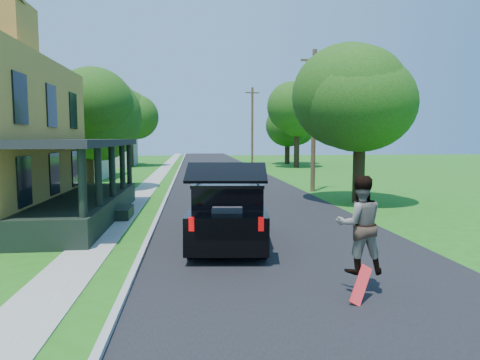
{
  "coord_description": "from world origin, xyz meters",
  "views": [
    {
      "loc": [
        -2.66,
        -11.18,
        3.16
      ],
      "look_at": [
        -1.08,
        3.0,
        1.77
      ],
      "focal_mm": 32.0,
      "sensor_mm": 36.0,
      "label": 1
    }
  ],
  "objects": [
    {
      "name": "tree_right_far",
      "position": [
        9.13,
        41.4,
        5.64
      ],
      "size": [
        6.92,
        7.16,
        8.63
      ],
      "rotation": [
        0.0,
        0.0,
        -0.39
      ],
      "color": "black",
      "rests_on": "ground"
    },
    {
      "name": "street",
      "position": [
        0.0,
        20.0,
        0.0
      ],
      "size": [
        8.0,
        120.0,
        0.02
      ],
      "primitive_type": "cube",
      "color": "black",
      "rests_on": "ground"
    },
    {
      "name": "tree_right_mid",
      "position": [
        8.67,
        34.74,
        6.33
      ],
      "size": [
        5.96,
        5.97,
        9.28
      ],
      "rotation": [
        0.0,
        0.0,
        -0.12
      ],
      "color": "black",
      "rests_on": "ground"
    },
    {
      "name": "skateboarder",
      "position": [
        0.69,
        -3.0,
        1.43
      ],
      "size": [
        1.01,
        0.81,
        1.99
      ],
      "rotation": [
        0.0,
        0.0,
        3.08
      ],
      "color": "black",
      "rests_on": "ground"
    },
    {
      "name": "neighbor_house_mid",
      "position": [
        -13.5,
        24.0,
        4.19
      ],
      "size": [
        12.78,
        12.78,
        8.3
      ],
      "color": "#9E988C",
      "rests_on": "ground"
    },
    {
      "name": "utility_pole_near",
      "position": [
        4.5,
        13.65,
        4.31
      ],
      "size": [
        1.63,
        0.29,
        8.33
      ],
      "rotation": [
        0.0,
        0.0,
        -0.11
      ],
      "color": "#493622",
      "rests_on": "ground"
    },
    {
      "name": "ground",
      "position": [
        0.0,
        0.0,
        0.0
      ],
      "size": [
        140.0,
        140.0,
        0.0
      ],
      "primitive_type": "plane",
      "color": "#226013",
      "rests_on": "ground"
    },
    {
      "name": "skateboard",
      "position": [
        0.55,
        -3.48,
        0.32
      ],
      "size": [
        0.6,
        0.49,
        0.7
      ],
      "rotation": [
        0.0,
        0.0,
        -0.23
      ],
      "color": "red",
      "rests_on": "ground"
    },
    {
      "name": "curb",
      "position": [
        -4.05,
        20.0,
        0.0
      ],
      "size": [
        0.15,
        120.0,
        0.12
      ],
      "primitive_type": "cube",
      "color": "#9E9E99",
      "rests_on": "ground"
    },
    {
      "name": "neighbor_house_far",
      "position": [
        -13.5,
        40.0,
        4.19
      ],
      "size": [
        12.78,
        12.78,
        8.3
      ],
      "color": "#9E988C",
      "rests_on": "ground"
    },
    {
      "name": "black_suv",
      "position": [
        -1.59,
        1.5,
        0.98
      ],
      "size": [
        2.64,
        5.68,
        2.56
      ],
      "rotation": [
        0.0,
        0.0,
        -0.11
      ],
      "color": "black",
      "rests_on": "ground"
    },
    {
      "name": "tree_left_far",
      "position": [
        -9.56,
        38.12,
        6.07
      ],
      "size": [
        7.03,
        7.17,
        9.23
      ],
      "rotation": [
        0.0,
        0.0,
        -0.3
      ],
      "color": "black",
      "rests_on": "ground"
    },
    {
      "name": "utility_pole_far",
      "position": [
        4.5,
        39.76,
        4.76
      ],
      "size": [
        1.7,
        0.46,
        9.22
      ],
      "rotation": [
        0.0,
        0.0,
        0.2
      ],
      "color": "#493622",
      "rests_on": "ground"
    },
    {
      "name": "tree_left_mid",
      "position": [
        -8.97,
        15.82,
        4.95
      ],
      "size": [
        6.35,
        6.13,
        7.72
      ],
      "rotation": [
        0.0,
        0.0,
        0.3
      ],
      "color": "black",
      "rests_on": "ground"
    },
    {
      "name": "tree_right_near",
      "position": [
        5.47,
        9.1,
        5.57
      ],
      "size": [
        5.82,
        5.85,
        8.39
      ],
      "rotation": [
        0.0,
        0.0,
        -0.15
      ],
      "color": "black",
      "rests_on": "ground"
    },
    {
      "name": "front_walk",
      "position": [
        -9.5,
        6.0,
        0.0
      ],
      "size": [
        6.5,
        1.2,
        0.03
      ],
      "primitive_type": "cube",
      "color": "gray",
      "rests_on": "ground"
    },
    {
      "name": "sidewalk",
      "position": [
        -5.6,
        20.0,
        0.0
      ],
      "size": [
        1.3,
        120.0,
        0.03
      ],
      "primitive_type": "cube",
      "color": "gray",
      "rests_on": "ground"
    }
  ]
}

